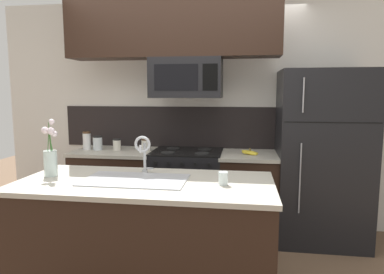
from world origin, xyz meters
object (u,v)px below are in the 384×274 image
at_px(storage_jar_medium, 98,143).
at_px(storage_jar_short, 117,145).
at_px(flower_vase, 51,159).
at_px(stove_range, 187,192).
at_px(spare_glass, 223,178).
at_px(microwave, 187,78).
at_px(banana_bunch, 250,153).
at_px(storage_jar_tall, 87,141).
at_px(sink_faucet, 143,149).
at_px(storage_jar_squat, 146,145).
at_px(refrigerator, 321,157).

distance_m(storage_jar_medium, storage_jar_short, 0.22).
bearing_deg(flower_vase, stove_range, 54.24).
height_order(spare_glass, flower_vase, flower_vase).
height_order(stove_range, spare_glass, spare_glass).
height_order(microwave, banana_bunch, microwave).
bearing_deg(banana_bunch, storage_jar_tall, 178.06).
height_order(storage_jar_medium, storage_jar_short, storage_jar_medium).
distance_m(banana_bunch, sink_faucet, 1.31).
height_order(storage_jar_medium, spare_glass, storage_jar_medium).
xyz_separation_m(storage_jar_short, storage_jar_squat, (0.34, -0.01, 0.00)).
distance_m(stove_range, spare_glass, 1.45).
bearing_deg(spare_glass, storage_jar_medium, 139.50).
bearing_deg(banana_bunch, flower_vase, -143.35).
height_order(storage_jar_short, spare_glass, storage_jar_short).
distance_m(refrigerator, storage_jar_tall, 2.57).
xyz_separation_m(refrigerator, storage_jar_short, (-2.22, 0.00, 0.08)).
xyz_separation_m(stove_range, storage_jar_short, (-0.81, 0.02, 0.51)).
xyz_separation_m(storage_jar_tall, sink_faucet, (0.97, -1.03, 0.10)).
relative_size(storage_jar_medium, flower_vase, 0.36).
relative_size(storage_jar_squat, banana_bunch, 0.70).
distance_m(storage_jar_short, sink_faucet, 1.23).
height_order(storage_jar_tall, flower_vase, flower_vase).
relative_size(stove_range, refrigerator, 0.52).
xyz_separation_m(storage_jar_tall, spare_glass, (1.62, -1.28, -0.06)).
bearing_deg(refrigerator, storage_jar_squat, -179.66).
height_order(banana_bunch, spare_glass, spare_glass).
distance_m(refrigerator, flower_vase, 2.60).
xyz_separation_m(storage_jar_medium, spare_glass, (1.49, -1.27, -0.03)).
bearing_deg(microwave, refrigerator, 1.66).
xyz_separation_m(stove_range, storage_jar_tall, (-1.15, 0.00, 0.55)).
bearing_deg(refrigerator, spare_glass, -126.03).
bearing_deg(refrigerator, storage_jar_short, 179.93).
xyz_separation_m(storage_jar_squat, spare_glass, (0.93, -1.29, -0.02)).
relative_size(storage_jar_tall, flower_vase, 0.46).
relative_size(stove_range, banana_bunch, 4.87).
distance_m(microwave, storage_jar_medium, 1.25).
xyz_separation_m(storage_jar_short, flower_vase, (-0.07, -1.24, 0.07)).
bearing_deg(storage_jar_tall, banana_bunch, -1.94).
xyz_separation_m(storage_jar_tall, banana_bunch, (1.83, -0.06, -0.08)).
relative_size(stove_range, flower_vase, 2.09).
relative_size(storage_jar_tall, storage_jar_squat, 1.54).
distance_m(sink_faucet, flower_vase, 0.71).
relative_size(stove_range, storage_jar_tall, 4.52).
distance_m(sink_faucet, spare_glass, 0.71).
bearing_deg(microwave, storage_jar_medium, 179.38).
bearing_deg(banana_bunch, storage_jar_squat, 176.56).
bearing_deg(refrigerator, stove_range, -179.19).
bearing_deg(storage_jar_short, storage_jar_squat, -2.32).
distance_m(storage_jar_short, banana_bunch, 1.48).
distance_m(microwave, flower_vase, 1.62).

